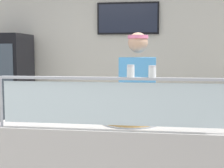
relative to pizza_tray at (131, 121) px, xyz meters
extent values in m
cube|color=beige|center=(-0.10, 2.11, 0.38)|extent=(6.46, 0.08, 2.70)
cube|color=black|center=(-0.22, 2.04, 1.08)|extent=(0.90, 0.04, 0.46)
cube|color=#1E2333|center=(-0.22, 2.02, 1.08)|extent=(0.85, 0.01, 0.41)
cylinder|color=#B2B5BC|center=(-1.03, -0.29, 0.19)|extent=(0.02, 0.02, 0.41)
cube|color=silver|center=(-0.10, -0.29, 0.19)|extent=(1.80, 0.01, 0.33)
cube|color=#B2B5BC|center=(-0.10, -0.29, 0.39)|extent=(1.86, 0.06, 0.02)
cylinder|color=#9EA0A8|center=(0.00, 0.00, -0.01)|extent=(0.51, 0.51, 0.01)
cylinder|color=tan|center=(0.00, 0.00, 0.00)|extent=(0.49, 0.49, 0.02)
cylinder|color=gold|center=(0.00, 0.00, 0.02)|extent=(0.43, 0.43, 0.01)
cube|color=#ADAFB7|center=(-0.01, -0.02, 0.02)|extent=(0.08, 0.28, 0.01)
cylinder|color=white|center=(0.02, -0.29, 0.44)|extent=(0.06, 0.06, 0.08)
cylinder|color=white|center=(0.02, -0.29, 0.42)|extent=(0.05, 0.05, 0.05)
cylinder|color=silver|center=(0.02, -0.29, 0.48)|extent=(0.06, 0.06, 0.02)
cylinder|color=white|center=(0.18, -0.29, 0.43)|extent=(0.06, 0.06, 0.07)
cylinder|color=red|center=(0.18, -0.29, 0.42)|extent=(0.05, 0.05, 0.05)
cylinder|color=silver|center=(0.18, -0.29, 0.48)|extent=(0.06, 0.06, 0.02)
cylinder|color=#23232D|center=(-0.10, 0.68, -0.49)|extent=(0.13, 0.13, 0.95)
cylinder|color=#23232D|center=(0.12, 0.68, -0.49)|extent=(0.13, 0.13, 0.95)
cube|color=#4C9EE5|center=(0.01, 0.68, 0.26)|extent=(0.38, 0.21, 0.55)
sphere|color=tan|center=(0.01, 0.68, 0.69)|extent=(0.21, 0.21, 0.21)
cylinder|color=pink|center=(0.01, 0.68, 0.75)|extent=(0.21, 0.21, 0.04)
cylinder|color=tan|center=(0.19, 0.46, 0.16)|extent=(0.08, 0.34, 0.08)
cube|color=black|center=(-1.98, 1.67, -0.06)|extent=(0.68, 0.63, 1.81)
cylinder|color=blue|center=(-1.88, 1.45, 0.03)|extent=(0.06, 0.06, 0.20)
cylinder|color=green|center=(-1.78, 1.45, 0.03)|extent=(0.06, 0.06, 0.20)
camera|label=1|loc=(0.23, -2.75, 0.59)|focal=52.23mm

